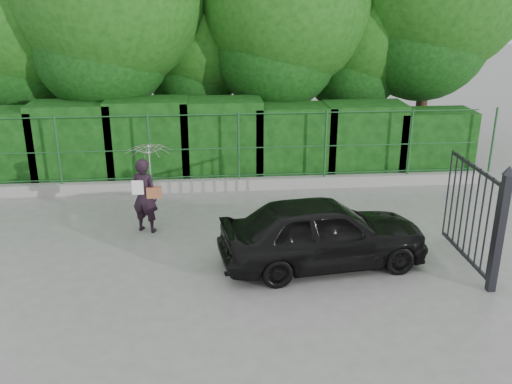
{
  "coord_description": "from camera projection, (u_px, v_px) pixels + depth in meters",
  "views": [
    {
      "loc": [
        -0.4,
        -9.82,
        5.23
      ],
      "look_at": [
        0.58,
        1.3,
        1.1
      ],
      "focal_mm": 40.0,
      "sensor_mm": 36.0,
      "label": 1
    }
  ],
  "objects": [
    {
      "name": "car",
      "position": [
        323.0,
        232.0,
        11.02
      ],
      "size": [
        4.18,
        2.1,
        1.37
      ],
      "primitive_type": "imported",
      "rotation": [
        0.0,
        0.0,
        1.7
      ],
      "color": "black",
      "rests_on": "ground"
    },
    {
      "name": "woman",
      "position": [
        148.0,
        174.0,
        12.32
      ],
      "size": [
        1.0,
        1.0,
        1.99
      ],
      "color": "black",
      "rests_on": "ground"
    },
    {
      "name": "ground",
      "position": [
        232.0,
        269.0,
        11.03
      ],
      "size": [
        80.0,
        80.0,
        0.0
      ],
      "primitive_type": "plane",
      "color": "gray"
    },
    {
      "name": "hedge",
      "position": [
        216.0,
        142.0,
        15.78
      ],
      "size": [
        14.2,
        1.2,
        2.28
      ],
      "color": "black",
      "rests_on": "ground"
    },
    {
      "name": "gate",
      "position": [
        487.0,
        219.0,
        10.31
      ],
      "size": [
        0.22,
        2.33,
        2.36
      ],
      "color": "black",
      "rests_on": "ground"
    },
    {
      "name": "kerb",
      "position": [
        224.0,
        185.0,
        15.18
      ],
      "size": [
        14.0,
        0.25,
        0.3
      ],
      "primitive_type": "cube",
      "color": "#9E9E99",
      "rests_on": "ground"
    },
    {
      "name": "trees",
      "position": [
        256.0,
        4.0,
        16.74
      ],
      "size": [
        17.1,
        6.15,
        8.08
      ],
      "color": "black",
      "rests_on": "ground"
    },
    {
      "name": "fence",
      "position": [
        232.0,
        146.0,
        14.83
      ],
      "size": [
        14.13,
        0.06,
        1.8
      ],
      "color": "#1D4C25",
      "rests_on": "kerb"
    }
  ]
}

